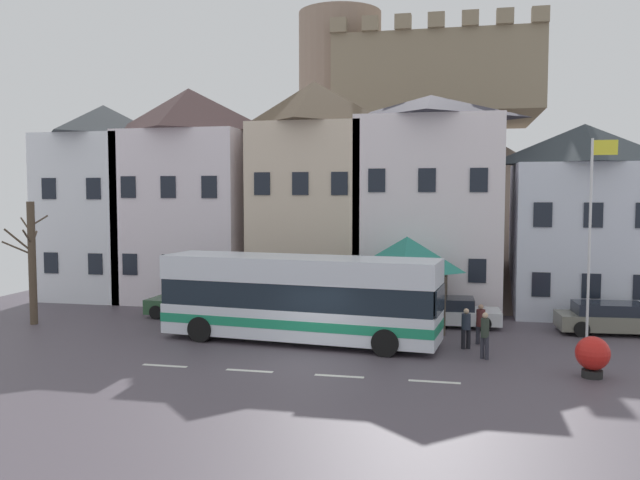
# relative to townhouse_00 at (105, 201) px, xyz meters

# --- Properties ---
(ground_plane) EXTENTS (40.00, 60.00, 0.07)m
(ground_plane) POSITION_rel_townhouse_00_xyz_m (14.54, -12.32, -5.40)
(ground_plane) COLOR #514852
(townhouse_00) EXTENTS (5.15, 6.71, 10.74)m
(townhouse_00) POSITION_rel_townhouse_00_xyz_m (0.00, 0.00, 0.00)
(townhouse_00) COLOR white
(townhouse_00) RESTS_ON ground_plane
(townhouse_01) EXTENTS (6.54, 5.39, 11.40)m
(townhouse_01) POSITION_rel_townhouse_00_xyz_m (5.42, -0.66, 0.33)
(townhouse_01) COLOR white
(townhouse_01) RESTS_ON ground_plane
(townhouse_02) EXTENTS (5.72, 6.16, 11.60)m
(townhouse_02) POSITION_rel_townhouse_00_xyz_m (12.23, -0.27, 0.43)
(townhouse_02) COLOR beige
(townhouse_02) RESTS_ON ground_plane
(townhouse_03) EXTENTS (6.96, 6.42, 10.73)m
(townhouse_03) POSITION_rel_townhouse_00_xyz_m (18.23, -0.15, -0.01)
(townhouse_03) COLOR white
(townhouse_03) RESTS_ON ground_plane
(townhouse_04) EXTENTS (6.34, 5.22, 9.08)m
(townhouse_04) POSITION_rel_townhouse_00_xyz_m (25.46, -0.75, -0.83)
(townhouse_04) COLOR silver
(townhouse_04) RESTS_ON ground_plane
(hilltop_castle) EXTENTS (40.99, 40.99, 18.98)m
(hilltop_castle) POSITION_rel_townhouse_00_xyz_m (17.92, 18.01, 1.28)
(hilltop_castle) COLOR brown
(hilltop_castle) RESTS_ON ground_plane
(transit_bus) EXTENTS (11.12, 3.63, 3.36)m
(transit_bus) POSITION_rel_townhouse_00_xyz_m (13.66, -9.37, -3.68)
(transit_bus) COLOR white
(transit_bus) RESTS_ON ground_plane
(bus_shelter) EXTENTS (3.60, 3.60, 3.93)m
(bus_shelter) POSITION_rel_townhouse_00_xyz_m (17.51, -5.33, -2.22)
(bus_shelter) COLOR #473D33
(bus_shelter) RESTS_ON ground_plane
(parked_car_00) EXTENTS (4.04, 2.08, 1.34)m
(parked_car_00) POSITION_rel_townhouse_00_xyz_m (7.47, -5.45, -4.71)
(parked_car_00) COLOR #2E5234
(parked_car_00) RESTS_ON ground_plane
(parked_car_01) EXTENTS (4.63, 1.98, 1.26)m
(parked_car_01) POSITION_rel_townhouse_00_xyz_m (19.18, -5.02, -4.75)
(parked_car_01) COLOR silver
(parked_car_01) RESTS_ON ground_plane
(parked_car_02) EXTENTS (4.63, 2.15, 1.28)m
(parked_car_02) POSITION_rel_townhouse_00_xyz_m (26.00, -5.15, -4.73)
(parked_car_02) COLOR slate
(parked_car_02) RESTS_ON ground_plane
(pedestrian_00) EXTENTS (0.29, 0.29, 1.66)m
(pedestrian_00) POSITION_rel_townhouse_00_xyz_m (20.66, -10.53, -4.45)
(pedestrian_00) COLOR #2D2D38
(pedestrian_00) RESTS_ON ground_plane
(pedestrian_01) EXTENTS (0.35, 0.34, 1.53)m
(pedestrian_01) POSITION_rel_townhouse_00_xyz_m (20.02, -9.12, -4.53)
(pedestrian_01) COLOR black
(pedestrian_01) RESTS_ON ground_plane
(pedestrian_02) EXTENTS (0.35, 0.34, 1.56)m
(pedestrian_02) POSITION_rel_townhouse_00_xyz_m (20.58, -8.27, -4.51)
(pedestrian_02) COLOR #2D2D38
(pedestrian_02) RESTS_ON ground_plane
(public_bench) EXTENTS (1.79, 0.48, 0.87)m
(public_bench) POSITION_rel_townhouse_00_xyz_m (19.34, -2.80, -4.89)
(public_bench) COLOR brown
(public_bench) RESTS_ON ground_plane
(flagpole) EXTENTS (0.95, 0.10, 7.89)m
(flagpole) POSITION_rel_townhouse_00_xyz_m (24.65, -7.51, -0.85)
(flagpole) COLOR silver
(flagpole) RESTS_ON ground_plane
(harbour_buoy) EXTENTS (1.07, 1.07, 1.32)m
(harbour_buoy) POSITION_rel_townhouse_00_xyz_m (23.91, -12.21, -4.64)
(harbour_buoy) COLOR black
(harbour_buoy) RESTS_ON ground_plane
(bare_tree_00) EXTENTS (1.69, 1.96, 5.45)m
(bare_tree_00) POSITION_rel_townhouse_00_xyz_m (1.24, -8.43, -2.57)
(bare_tree_00) COLOR brown
(bare_tree_00) RESTS_ON ground_plane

